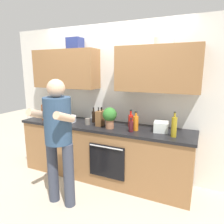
{
  "coord_description": "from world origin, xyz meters",
  "views": [
    {
      "loc": [
        1.45,
        -2.78,
        1.77
      ],
      "look_at": [
        0.22,
        -0.1,
        1.15
      ],
      "focal_mm": 32.62,
      "sensor_mm": 36.0,
      "label": 1
    }
  ],
  "objects_px": {
    "bottle_syrup": "(102,117)",
    "bottle_soda": "(63,113)",
    "bottle_wine": "(131,126)",
    "mixing_bowl": "(68,119)",
    "potted_herb": "(110,116)",
    "person_standing": "(58,133)",
    "bottle_oil": "(174,127)",
    "bottle_juice": "(136,123)",
    "cup_coffee": "(51,113)",
    "bottle_soy": "(94,116)",
    "cup_stoneware": "(88,121)",
    "grocery_bag_produce": "(161,127)",
    "bottle_hotsauce": "(131,120)",
    "bottle_vinegar": "(44,112)",
    "knife_block": "(100,118)"
  },
  "relations": [
    {
      "from": "bottle_soy",
      "to": "mixing_bowl",
      "type": "relative_size",
      "value": 0.87
    },
    {
      "from": "bottle_soy",
      "to": "bottle_syrup",
      "type": "distance_m",
      "value": 0.14
    },
    {
      "from": "bottle_soda",
      "to": "cup_stoneware",
      "type": "xyz_separation_m",
      "value": [
        0.6,
        -0.15,
        -0.06
      ]
    },
    {
      "from": "bottle_soda",
      "to": "cup_stoneware",
      "type": "bearing_deg",
      "value": -13.58
    },
    {
      "from": "bottle_oil",
      "to": "cup_coffee",
      "type": "bearing_deg",
      "value": 173.0
    },
    {
      "from": "person_standing",
      "to": "bottle_hotsauce",
      "type": "xyz_separation_m",
      "value": [
        0.64,
        0.92,
        0.02
      ]
    },
    {
      "from": "cup_stoneware",
      "to": "knife_block",
      "type": "relative_size",
      "value": 0.35
    },
    {
      "from": "bottle_oil",
      "to": "cup_coffee",
      "type": "relative_size",
      "value": 3.14
    },
    {
      "from": "bottle_juice",
      "to": "bottle_soda",
      "type": "distance_m",
      "value": 1.41
    },
    {
      "from": "person_standing",
      "to": "bottle_oil",
      "type": "xyz_separation_m",
      "value": [
        1.31,
        0.71,
        0.06
      ]
    },
    {
      "from": "bottle_soda",
      "to": "bottle_soy",
      "type": "bearing_deg",
      "value": 2.33
    },
    {
      "from": "bottle_soy",
      "to": "cup_stoneware",
      "type": "distance_m",
      "value": 0.18
    },
    {
      "from": "bottle_syrup",
      "to": "mixing_bowl",
      "type": "relative_size",
      "value": 0.88
    },
    {
      "from": "cup_stoneware",
      "to": "potted_herb",
      "type": "distance_m",
      "value": 0.43
    },
    {
      "from": "bottle_wine",
      "to": "bottle_soda",
      "type": "xyz_separation_m",
      "value": [
        -1.36,
        0.21,
        0.03
      ]
    },
    {
      "from": "bottle_soda",
      "to": "bottle_syrup",
      "type": "bearing_deg",
      "value": 2.93
    },
    {
      "from": "bottle_soda",
      "to": "cup_coffee",
      "type": "bearing_deg",
      "value": 165.26
    },
    {
      "from": "bottle_syrup",
      "to": "bottle_soda",
      "type": "xyz_separation_m",
      "value": [
        -0.76,
        -0.04,
        0.01
      ]
    },
    {
      "from": "bottle_soda",
      "to": "cup_stoneware",
      "type": "relative_size",
      "value": 2.77
    },
    {
      "from": "cup_stoneware",
      "to": "mixing_bowl",
      "type": "xyz_separation_m",
      "value": [
        -0.41,
        0.02,
        -0.0
      ]
    },
    {
      "from": "bottle_soda",
      "to": "cup_coffee",
      "type": "relative_size",
      "value": 2.7
    },
    {
      "from": "person_standing",
      "to": "cup_stoneware",
      "type": "xyz_separation_m",
      "value": [
        -0.03,
        0.76,
        -0.03
      ]
    },
    {
      "from": "bottle_wine",
      "to": "bottle_syrup",
      "type": "bearing_deg",
      "value": 157.08
    },
    {
      "from": "bottle_soda",
      "to": "potted_herb",
      "type": "distance_m",
      "value": 1.03
    },
    {
      "from": "bottle_hotsauce",
      "to": "cup_stoneware",
      "type": "distance_m",
      "value": 0.69
    },
    {
      "from": "bottle_juice",
      "to": "mixing_bowl",
      "type": "xyz_separation_m",
      "value": [
        -1.21,
        0.0,
        -0.07
      ]
    },
    {
      "from": "potted_herb",
      "to": "person_standing",
      "type": "bearing_deg",
      "value": -117.65
    },
    {
      "from": "bottle_syrup",
      "to": "knife_block",
      "type": "relative_size",
      "value": 0.88
    },
    {
      "from": "bottle_vinegar",
      "to": "cup_coffee",
      "type": "relative_size",
      "value": 3.27
    },
    {
      "from": "person_standing",
      "to": "bottle_juice",
      "type": "height_order",
      "value": "person_standing"
    },
    {
      "from": "bottle_juice",
      "to": "bottle_soy",
      "type": "bearing_deg",
      "value": 169.23
    },
    {
      "from": "bottle_juice",
      "to": "cup_coffee",
      "type": "distance_m",
      "value": 1.76
    },
    {
      "from": "bottle_syrup",
      "to": "cup_coffee",
      "type": "xyz_separation_m",
      "value": [
        -1.11,
        0.05,
        -0.06
      ]
    },
    {
      "from": "person_standing",
      "to": "bottle_hotsauce",
      "type": "bearing_deg",
      "value": 55.3
    },
    {
      "from": "bottle_syrup",
      "to": "bottle_oil",
      "type": "bearing_deg",
      "value": -10.97
    },
    {
      "from": "person_standing",
      "to": "bottle_juice",
      "type": "relative_size",
      "value": 5.89
    },
    {
      "from": "bottle_wine",
      "to": "mixing_bowl",
      "type": "bearing_deg",
      "value": 175.53
    },
    {
      "from": "bottle_soy",
      "to": "bottle_oil",
      "type": "distance_m",
      "value": 1.34
    },
    {
      "from": "bottle_soy",
      "to": "potted_herb",
      "type": "xyz_separation_m",
      "value": [
        0.39,
        -0.21,
        0.09
      ]
    },
    {
      "from": "bottle_syrup",
      "to": "grocery_bag_produce",
      "type": "xyz_separation_m",
      "value": [
        0.99,
        -0.07,
        -0.04
      ]
    },
    {
      "from": "potted_herb",
      "to": "bottle_soy",
      "type": "bearing_deg",
      "value": 152.13
    },
    {
      "from": "bottle_oil",
      "to": "bottle_syrup",
      "type": "bearing_deg",
      "value": 169.03
    },
    {
      "from": "bottle_vinegar",
      "to": "bottle_oil",
      "type": "distance_m",
      "value": 2.19
    },
    {
      "from": "bottle_syrup",
      "to": "bottle_juice",
      "type": "bearing_deg",
      "value": -14.27
    },
    {
      "from": "bottle_soy",
      "to": "grocery_bag_produce",
      "type": "height_order",
      "value": "bottle_soy"
    },
    {
      "from": "bottle_wine",
      "to": "knife_block",
      "type": "bearing_deg",
      "value": 169.4
    },
    {
      "from": "bottle_oil",
      "to": "mixing_bowl",
      "type": "relative_size",
      "value": 1.15
    },
    {
      "from": "potted_herb",
      "to": "bottle_oil",
      "type": "bearing_deg",
      "value": -0.44
    },
    {
      "from": "cup_coffee",
      "to": "bottle_vinegar",
      "type": "bearing_deg",
      "value": -70.83
    },
    {
      "from": "mixing_bowl",
      "to": "bottle_oil",
      "type": "bearing_deg",
      "value": -2.19
    }
  ]
}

